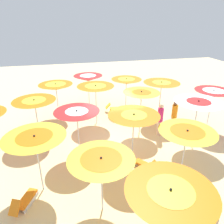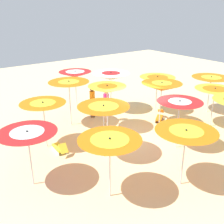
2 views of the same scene
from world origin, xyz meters
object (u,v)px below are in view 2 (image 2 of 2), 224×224
Objects in this scene: beach_umbrella_6 at (180,105)px; lounger_2 at (59,148)px; beach_umbrella_1 at (110,144)px; beach_umbrella_15 at (211,80)px; beachgoer_1 at (92,102)px; beach_umbrella_14 at (157,80)px; beach_umbrella_5 at (104,110)px; beach_umbrella_11 at (215,92)px; beach_umbrella_4 at (43,106)px; beach_umbrella_13 at (111,76)px; beach_umbrella_0 at (28,137)px; beachgoer_0 at (106,105)px; beach_umbrella_8 at (69,84)px; lounger_1 at (159,117)px; beach_umbrella_9 at (107,89)px; beach_umbrella_12 at (75,74)px; beach_umbrella_10 at (162,87)px; beach_umbrella_2 at (186,135)px.

beach_umbrella_6 reaches higher than lounger_2.
beach_umbrella_1 is 9.90m from beach_umbrella_15.
beach_umbrella_14 is at bearing -78.62° from beachgoer_1.
beach_umbrella_5 is 1.10× the size of beach_umbrella_11.
beach_umbrella_4 is 5.53m from beach_umbrella_13.
beach_umbrella_13 is 1.07× the size of beach_umbrella_15.
beach_umbrella_0 reaches higher than beachgoer_0.
beach_umbrella_8 reaches higher than beach_umbrella_11.
beach_umbrella_13 reaches higher than lounger_2.
beach_umbrella_1 is 1.89× the size of lounger_1.
beach_umbrella_5 is 3.88m from beach_umbrella_8.
beach_umbrella_0 is 0.97× the size of beach_umbrella_1.
beach_umbrella_9 reaches higher than beach_umbrella_15.
beach_umbrella_12 is at bearing 45.13° from beach_umbrella_4.
beach_umbrella_10 is at bearing 141.00° from beach_umbrella_11.
beach_umbrella_9 reaches higher than beach_umbrella_13.
beach_umbrella_5 is 1.07× the size of beach_umbrella_14.
beachgoer_0 is at bearing 170.18° from beach_umbrella_14.
beach_umbrella_10 is at bearing 6.70° from lounger_1.
beach_umbrella_5 is at bearing -156.29° from beach_umbrella_14.
beach_umbrella_13 reaches higher than beach_umbrella_4.
beach_umbrella_10 reaches higher than beachgoer_0.
beach_umbrella_4 reaches higher than lounger_1.
beach_umbrella_14 is at bearing 4.89° from beach_umbrella_9.
beach_umbrella_11 reaches higher than lounger_1.
beach_umbrella_2 is 7.94m from beach_umbrella_13.
beachgoer_0 reaches higher than beachgoer_1.
beach_umbrella_10 is 2.09m from lounger_1.
beach_umbrella_1 reaches higher than beach_umbrella_14.
beach_umbrella_14 is at bearing 56.28° from beach_umbrella_6.
beach_umbrella_4 reaches higher than lounger_2.
lounger_1 is at bearing 9.78° from beach_umbrella_0.
beach_umbrella_6 is 5.62m from beach_umbrella_13.
beach_umbrella_13 is at bearing -53.22° from beach_umbrella_12.
beach_umbrella_13 is at bearing 72.07° from beach_umbrella_2.
beach_umbrella_1 is at bearing -5.55° from lounger_1.
beach_umbrella_9 is at bearing 153.66° from beach_umbrella_10.
beach_umbrella_12 is at bearing 53.84° from beach_umbrella_8.
beach_umbrella_4 is 8.66m from beach_umbrella_11.
beach_umbrella_8 is 2.10× the size of lounger_1.
beach_umbrella_8 is 1.02× the size of beach_umbrella_9.
beachgoer_1 is (-2.26, 3.15, -1.22)m from beach_umbrella_10.
beach_umbrella_10 is 6.05m from lounger_2.
beach_umbrella_2 is at bearing -85.12° from beach_umbrella_8.
beach_umbrella_10 is at bearing 6.94° from beach_umbrella_0.
beach_umbrella_0 is 5.41m from beach_umbrella_9.
beach_umbrella_5 is (1.35, 2.26, 0.16)m from beach_umbrella_1.
beach_umbrella_9 is (1.23, -1.70, -0.07)m from beach_umbrella_8.
beach_umbrella_12 reaches higher than beachgoer_0.
beach_umbrella_8 is 8.32m from beach_umbrella_15.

